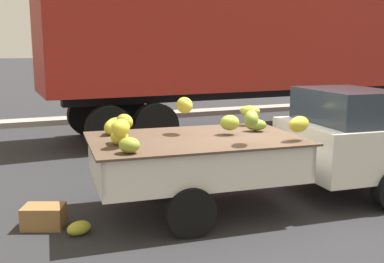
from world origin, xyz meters
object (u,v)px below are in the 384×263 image
at_px(pickup_truck, 321,142).
at_px(fallen_banana_bunch_near_tailgate, 79,228).
at_px(semi_trailer, 260,40).
at_px(produce_crate, 44,217).

bearing_deg(pickup_truck, fallen_banana_bunch_near_tailgate, -174.36).
relative_size(pickup_truck, semi_trailer, 0.44).
height_order(fallen_banana_bunch_near_tailgate, produce_crate, produce_crate).
height_order(pickup_truck, semi_trailer, semi_trailer).
height_order(pickup_truck, fallen_banana_bunch_near_tailgate, pickup_truck).
bearing_deg(produce_crate, pickup_truck, -5.34).
bearing_deg(fallen_banana_bunch_near_tailgate, semi_trailer, 43.42).
xyz_separation_m(pickup_truck, fallen_banana_bunch_near_tailgate, (-3.74, -0.03, -0.80)).
bearing_deg(pickup_truck, semi_trailer, 73.55).
xyz_separation_m(pickup_truck, semi_trailer, (2.22, 5.61, 1.66)).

